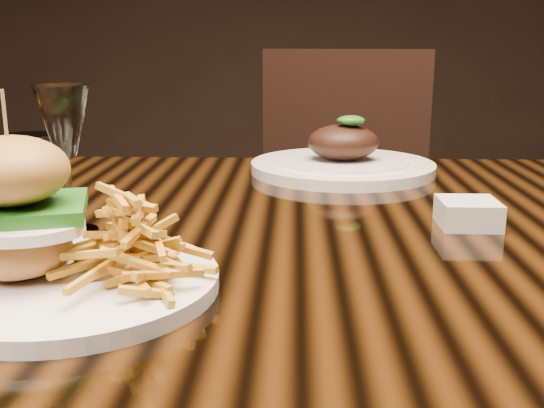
{
  "coord_description": "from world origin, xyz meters",
  "views": [
    {
      "loc": [
        0.03,
        -0.77,
        0.97
      ],
      "look_at": [
        0.01,
        -0.15,
        0.81
      ],
      "focal_mm": 42.0,
      "sensor_mm": 36.0,
      "label": 1
    }
  ],
  "objects_px": {
    "burger_plate": "(68,239)",
    "wine_glass": "(64,126)",
    "chair_far": "(338,207)",
    "far_dish": "(343,162)",
    "dining_table": "(270,278)"
  },
  "relations": [
    {
      "from": "dining_table",
      "to": "wine_glass",
      "type": "xyz_separation_m",
      "value": [
        -0.23,
        -0.06,
        0.2
      ]
    },
    {
      "from": "burger_plate",
      "to": "far_dish",
      "type": "bearing_deg",
      "value": 59.13
    },
    {
      "from": "wine_glass",
      "to": "far_dish",
      "type": "distance_m",
      "value": 0.52
    },
    {
      "from": "wine_glass",
      "to": "chair_far",
      "type": "height_order",
      "value": "chair_far"
    },
    {
      "from": "wine_glass",
      "to": "chair_far",
      "type": "relative_size",
      "value": 0.18
    },
    {
      "from": "dining_table",
      "to": "far_dish",
      "type": "distance_m",
      "value": 0.35
    },
    {
      "from": "burger_plate",
      "to": "far_dish",
      "type": "height_order",
      "value": "burger_plate"
    },
    {
      "from": "chair_far",
      "to": "burger_plate",
      "type": "bearing_deg",
      "value": -95.19
    },
    {
      "from": "far_dish",
      "to": "chair_far",
      "type": "distance_m",
      "value": 0.62
    },
    {
      "from": "far_dish",
      "to": "wine_glass",
      "type": "bearing_deg",
      "value": -132.4
    },
    {
      "from": "burger_plate",
      "to": "wine_glass",
      "type": "xyz_separation_m",
      "value": [
        -0.06,
        0.18,
        0.08
      ]
    },
    {
      "from": "chair_far",
      "to": "wine_glass",
      "type": "bearing_deg",
      "value": -101.15
    },
    {
      "from": "burger_plate",
      "to": "far_dish",
      "type": "distance_m",
      "value": 0.62
    },
    {
      "from": "wine_glass",
      "to": "dining_table",
      "type": "bearing_deg",
      "value": 14.88
    },
    {
      "from": "burger_plate",
      "to": "dining_table",
      "type": "bearing_deg",
      "value": 50.83
    }
  ]
}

